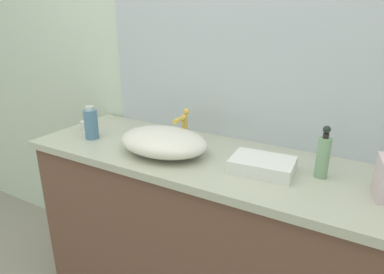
# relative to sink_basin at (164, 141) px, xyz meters

# --- Properties ---
(bathroom_wall_rear) EXTENTS (6.00, 0.06, 2.60)m
(bathroom_wall_rear) POSITION_rel_sink_basin_xyz_m (0.11, 0.37, 0.35)
(bathroom_wall_rear) COLOR silver
(bathroom_wall_rear) RESTS_ON ground
(vanity_counter) EXTENTS (1.72, 0.53, 0.90)m
(vanity_counter) POSITION_rel_sink_basin_xyz_m (0.23, 0.06, -0.50)
(vanity_counter) COLOR brown
(vanity_counter) RESTS_ON ground
(wall_mirror_panel) EXTENTS (1.47, 0.01, 1.11)m
(wall_mirror_panel) POSITION_rel_sink_basin_xyz_m (0.23, 0.33, 0.50)
(wall_mirror_panel) COLOR #B2BCC6
(wall_mirror_panel) RESTS_ON vanity_counter
(sink_basin) EXTENTS (0.40, 0.29, 0.11)m
(sink_basin) POSITION_rel_sink_basin_xyz_m (0.00, 0.00, 0.00)
(sink_basin) COLOR silver
(sink_basin) RESTS_ON vanity_counter
(faucet) EXTENTS (0.03, 0.12, 0.15)m
(faucet) POSITION_rel_sink_basin_xyz_m (0.00, 0.16, 0.04)
(faucet) COLOR gold
(faucet) RESTS_ON vanity_counter
(soap_dispenser) EXTENTS (0.05, 0.05, 0.20)m
(soap_dispenser) POSITION_rel_sink_basin_xyz_m (0.62, 0.10, 0.03)
(soap_dispenser) COLOR #7AA47A
(soap_dispenser) RESTS_ON vanity_counter
(lotion_bottle) EXTENTS (0.06, 0.06, 0.16)m
(lotion_bottle) POSITION_rel_sink_basin_xyz_m (-0.40, -0.02, 0.02)
(lotion_bottle) COLOR teal
(lotion_bottle) RESTS_ON vanity_counter
(candle_jar) EXTENTS (0.05, 0.05, 0.04)m
(candle_jar) POSITION_rel_sink_basin_xyz_m (-0.53, 0.06, -0.03)
(candle_jar) COLOR silver
(candle_jar) RESTS_ON vanity_counter
(folded_hand_towel) EXTENTS (0.24, 0.18, 0.05)m
(folded_hand_towel) POSITION_rel_sink_basin_xyz_m (0.42, 0.04, -0.03)
(folded_hand_towel) COLOR silver
(folded_hand_towel) RESTS_ON vanity_counter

